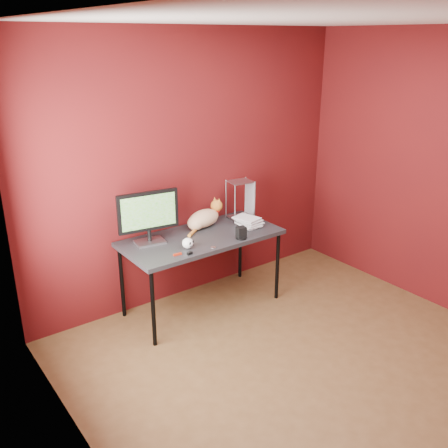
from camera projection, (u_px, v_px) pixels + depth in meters
room at (328, 198)px, 3.46m from camera, size 3.52×3.52×2.61m
desk at (202, 241)px, 4.68m from camera, size 1.50×0.70×0.75m
monitor at (148, 215)px, 4.41m from camera, size 0.56×0.22×0.48m
cat at (204, 218)px, 4.86m from camera, size 0.52×0.30×0.26m
skull_mug at (188, 243)px, 4.37m from camera, size 0.10×0.11×0.10m
speaker at (241, 233)px, 4.58m from camera, size 0.10×0.10×0.12m
book_stack at (242, 180)px, 4.71m from camera, size 0.23×0.28×0.96m
wire_rack at (240, 199)px, 5.05m from camera, size 0.25×0.22×0.40m
pocket_knife at (177, 254)px, 4.25m from camera, size 0.08×0.03×0.02m
black_gadget at (190, 253)px, 4.26m from camera, size 0.05×0.04×0.02m
washer at (213, 247)px, 4.40m from camera, size 0.05×0.05×0.00m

